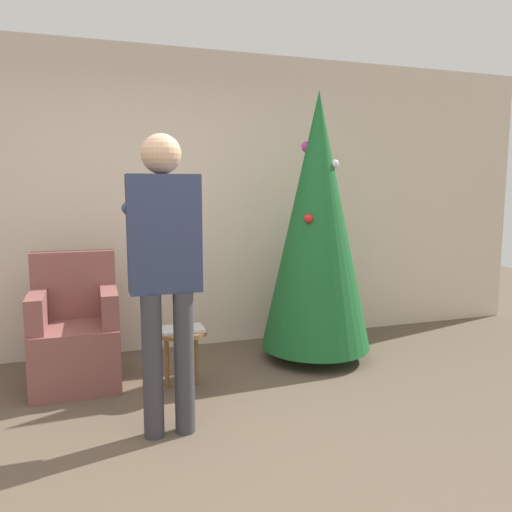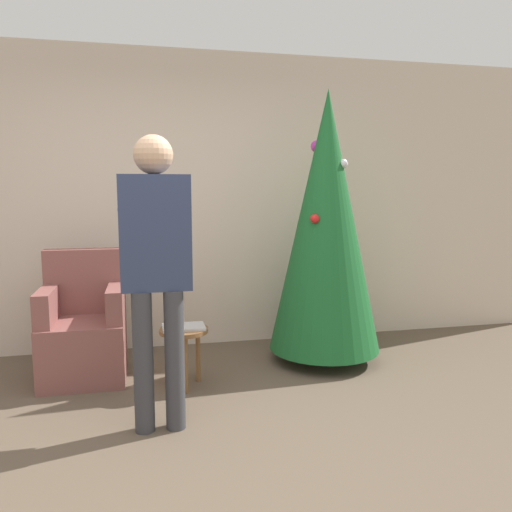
{
  "view_description": "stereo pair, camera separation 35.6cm",
  "coord_description": "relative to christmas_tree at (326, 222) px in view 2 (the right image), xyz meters",
  "views": [
    {
      "loc": [
        -0.48,
        -2.33,
        1.46
      ],
      "look_at": [
        0.63,
        1.02,
        0.99
      ],
      "focal_mm": 35.0,
      "sensor_mm": 36.0,
      "label": 1
    },
    {
      "loc": [
        -0.14,
        -2.42,
        1.46
      ],
      "look_at": [
        0.63,
        1.02,
        0.99
      ],
      "focal_mm": 35.0,
      "sensor_mm": 36.0,
      "label": 2
    }
  ],
  "objects": [
    {
      "name": "armchair",
      "position": [
        -1.96,
        0.04,
        -0.82
      ],
      "size": [
        0.62,
        0.63,
        0.99
      ],
      "color": "brown",
      "rests_on": "ground_plane"
    },
    {
      "name": "person_standing",
      "position": [
        -1.42,
        -0.92,
        -0.11
      ],
      "size": [
        0.43,
        0.57,
        1.78
      ],
      "color": "#38383D",
      "rests_on": "ground_plane"
    },
    {
      "name": "ground_plane",
      "position": [
        -1.33,
        -1.51,
        -1.19
      ],
      "size": [
        14.0,
        14.0,
        0.0
      ],
      "primitive_type": "plane",
      "color": "brown"
    },
    {
      "name": "wall_back",
      "position": [
        -1.33,
        0.72,
        0.16
      ],
      "size": [
        8.0,
        0.06,
        2.7
      ],
      "color": "beige",
      "rests_on": "ground_plane"
    },
    {
      "name": "christmas_tree",
      "position": [
        0.0,
        0.0,
        0.0
      ],
      "size": [
        0.94,
        0.94,
        2.27
      ],
      "color": "brown",
      "rests_on": "ground_plane"
    },
    {
      "name": "side_stool",
      "position": [
        -1.22,
        -0.33,
        -0.83
      ],
      "size": [
        0.36,
        0.36,
        0.44
      ],
      "color": "brown",
      "rests_on": "ground_plane"
    },
    {
      "name": "laptop",
      "position": [
        -1.22,
        -0.33,
        -0.74
      ],
      "size": [
        0.31,
        0.22,
        0.02
      ],
      "color": "silver",
      "rests_on": "side_stool"
    }
  ]
}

